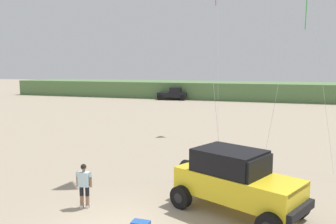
{
  "coord_description": "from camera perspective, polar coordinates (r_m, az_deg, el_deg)",
  "views": [
    {
      "loc": [
        4.97,
        -9.46,
        5.18
      ],
      "look_at": [
        0.86,
        2.88,
        3.49
      ],
      "focal_mm": 37.06,
      "sensor_mm": 36.0,
      "label": 1
    }
  ],
  "objects": [
    {
      "name": "dune_ridge",
      "position": [
        58.06,
        16.44,
        3.32
      ],
      "size": [
        90.0,
        9.96,
        2.68
      ],
      "primitive_type": "cube",
      "color": "#567A47",
      "rests_on": "ground_plane"
    },
    {
      "name": "jeep",
      "position": [
        12.75,
        11.09,
        -10.92
      ],
      "size": [
        5.0,
        3.94,
        2.26
      ],
      "color": "yellow",
      "rests_on": "ground_plane"
    },
    {
      "name": "person_watching",
      "position": [
        13.37,
        -13.63,
        -11.3
      ],
      "size": [
        0.62,
        0.36,
        1.67
      ],
      "color": "#8C664C",
      "rests_on": "ground_plane"
    },
    {
      "name": "distant_pickup",
      "position": [
        55.06,
        0.86,
        3.0
      ],
      "size": [
        4.72,
        2.67,
        1.98
      ],
      "color": "black",
      "rests_on": "ground_plane"
    }
  ]
}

